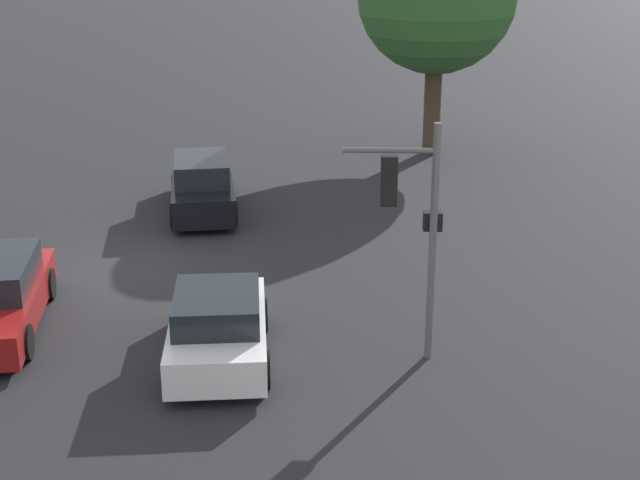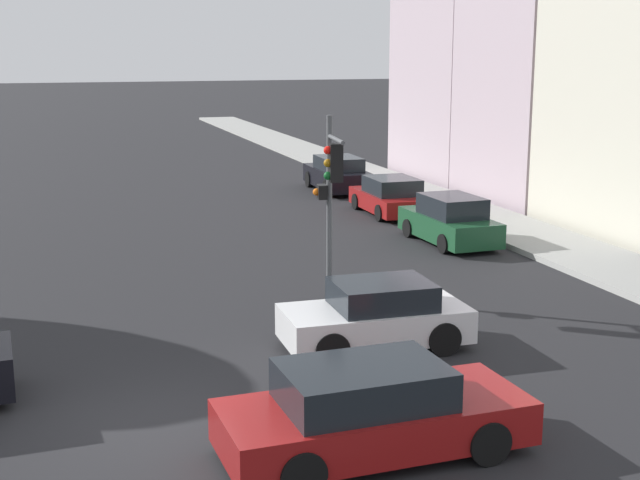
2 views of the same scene
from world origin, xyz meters
TOP-DOWN VIEW (x-y plane):
  - ground_plane at (0.00, 0.00)m, footprint 300.00×300.00m
  - traffic_signal at (4.91, 5.98)m, footprint 0.48×1.86m
  - crossing_car_0 at (4.72, 2.42)m, footprint 3.87×1.97m
  - crossing_car_2 at (-4.76, 1.91)m, footprint 4.84×1.96m

SIDE VIEW (x-z plane):
  - ground_plane at x=0.00m, z-range 0.00..0.00m
  - crossing_car_0 at x=4.72m, z-range -0.03..1.38m
  - crossing_car_2 at x=-4.76m, z-range -0.05..1.56m
  - traffic_signal at x=4.91m, z-range 0.70..5.23m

